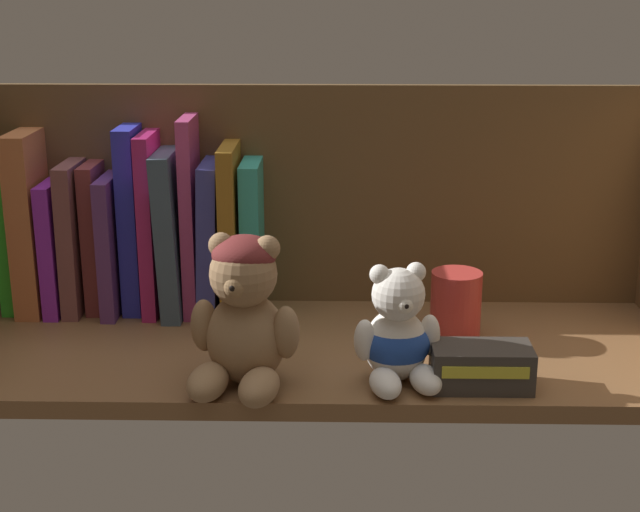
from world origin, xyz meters
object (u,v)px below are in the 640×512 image
object	(u,v)px
book_1	(34,220)
book_7	(154,221)
book_11	(233,226)
book_3	(78,235)
book_0	(14,240)
teddy_bear_smaller	(398,336)
book_4	(97,236)
pillar_candle	(456,304)
small_product_box	(481,367)
book_10	(213,234)
book_2	(60,243)
book_9	(193,214)
book_6	(134,218)
book_8	(174,229)
book_12	(254,235)
teddy_bear_larger	(244,316)
book_5	(116,241)

from	to	relation	value
book_1	book_7	size ratio (longest dim) A/B	1.00
book_11	book_3	bearing A→B (deg)	180.00
book_0	teddy_bear_smaller	xyz separation A→B (cm)	(47.68, -22.34, -3.70)
book_4	pillar_candle	size ratio (longest dim) A/B	2.38
book_3	small_product_box	xyz separation A→B (cm)	(48.13, -23.52, -7.33)
book_0	book_10	size ratio (longest dim) A/B	0.90
book_7	book_2	bearing A→B (deg)	180.00
book_9	book_6	bearing A→B (deg)	180.00
book_8	book_12	xyz separation A→B (cm)	(10.08, 0.00, -0.65)
book_9	book_11	distance (cm)	5.25
teddy_bear_smaller	pillar_candle	size ratio (longest dim) A/B	1.63
book_0	teddy_bear_larger	world-z (taller)	book_0
book_4	book_10	xyz separation A→B (cm)	(14.78, 0.00, 0.26)
book_2	book_4	distance (cm)	5.01
teddy_bear_smaller	book_11	bearing A→B (deg)	131.27
book_5	teddy_bear_larger	size ratio (longest dim) A/B	1.08
book_3	book_7	distance (cm)	9.98
pillar_candle	book_10	bearing A→B (deg)	162.47
book_6	teddy_bear_larger	bearing A→B (deg)	-55.49
book_10	teddy_bear_smaller	xyz separation A→B (cm)	(22.18, -22.34, -4.64)
book_8	book_9	bearing A→B (deg)	0.00
teddy_bear_larger	book_0	bearing A→B (deg)	143.46
book_3	pillar_candle	world-z (taller)	book_3
book_5	book_8	size ratio (longest dim) A/B	0.85
teddy_bear_larger	book_1	bearing A→B (deg)	140.84
book_3	teddy_bear_larger	bearing A→B (deg)	-45.05
book_7	teddy_bear_larger	world-z (taller)	book_7
book_12	book_0	bearing A→B (deg)	180.00
book_9	teddy_bear_smaller	size ratio (longest dim) A/B	1.92
book_1	book_4	world-z (taller)	book_1
book_0	teddy_bear_smaller	distance (cm)	52.78
book_11	book_12	xyz separation A→B (cm)	(2.61, 0.00, -1.06)
teddy_bear_smaller	small_product_box	size ratio (longest dim) A/B	1.24
teddy_bear_smaller	teddy_bear_larger	bearing A→B (deg)	-175.78
book_1	book_9	world-z (taller)	book_9
book_1	book_2	xyz separation A→B (cm)	(2.95, 0.00, -3.04)
book_6	book_9	size ratio (longest dim) A/B	0.95
teddy_bear_larger	pillar_candle	bearing A→B (deg)	30.77
teddy_bear_smaller	pillar_candle	xyz separation A→B (cm)	(7.69, 12.90, -1.10)
book_6	book_10	xyz separation A→B (cm)	(9.93, 0.00, -2.06)
book_5	book_11	xyz separation A→B (cm)	(15.03, 0.00, 2.00)
teddy_bear_smaller	pillar_candle	world-z (taller)	teddy_bear_smaller
book_6	book_12	world-z (taller)	book_6
book_2	book_5	xyz separation A→B (cm)	(7.23, 0.00, 0.35)
book_1	book_8	size ratio (longest dim) A/B	1.11
book_2	book_4	size ratio (longest dim) A/B	0.89
book_5	pillar_candle	xyz separation A→B (cm)	(42.32, -9.44, -4.81)
book_12	teddy_bear_smaller	size ratio (longest dim) A/B	1.51
pillar_candle	book_4	bearing A→B (deg)	168.07
book_6	teddy_bear_smaller	bearing A→B (deg)	-34.82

